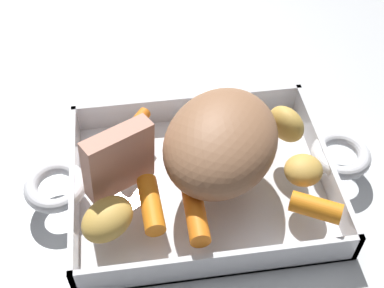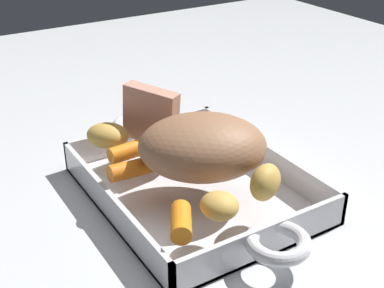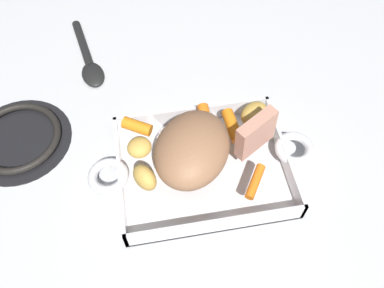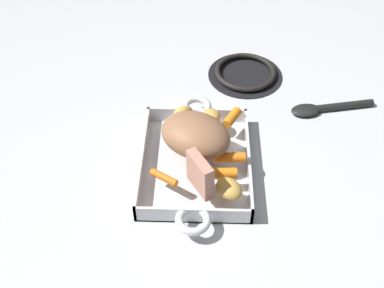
{
  "view_description": "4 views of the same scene",
  "coord_description": "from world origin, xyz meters",
  "px_view_note": "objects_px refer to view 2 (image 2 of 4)",
  "views": [
    {
      "loc": [
        0.06,
        0.37,
        0.5
      ],
      "look_at": [
        0.01,
        -0.02,
        0.06
      ],
      "focal_mm": 47.7,
      "sensor_mm": 36.0,
      "label": 1
    },
    {
      "loc": [
        -0.5,
        0.31,
        0.39
      ],
      "look_at": [
        0.03,
        -0.01,
        0.06
      ],
      "focal_mm": 49.62,
      "sensor_mm": 36.0,
      "label": 2
    },
    {
      "loc": [
        -0.08,
        -0.36,
        0.64
      ],
      "look_at": [
        -0.02,
        0.01,
        0.08
      ],
      "focal_mm": 37.26,
      "sensor_mm": 36.0,
      "label": 3
    },
    {
      "loc": [
        0.73,
        0.01,
        0.81
      ],
      "look_at": [
        -0.01,
        -0.01,
        0.06
      ],
      "focal_mm": 45.1,
      "sensor_mm": 36.0,
      "label": 4
    }
  ],
  "objects_px": {
    "baby_carrot_southwest": "(181,222)",
    "baby_carrot_northwest": "(133,150)",
    "roast_slice_thick": "(151,115)",
    "potato_whole": "(108,135)",
    "potato_halved": "(219,206)",
    "baby_carrot_short": "(135,168)",
    "pork_roast": "(206,145)",
    "roasting_dish": "(194,186)",
    "baby_carrot_northeast": "(203,128)",
    "potato_golden_large": "(265,182)"
  },
  "relations": [
    {
      "from": "baby_carrot_southwest",
      "to": "baby_carrot_northwest",
      "type": "height_order",
      "value": "baby_carrot_southwest"
    },
    {
      "from": "baby_carrot_northwest",
      "to": "roast_slice_thick",
      "type": "bearing_deg",
      "value": -55.89
    },
    {
      "from": "baby_carrot_southwest",
      "to": "potato_whole",
      "type": "height_order",
      "value": "potato_whole"
    },
    {
      "from": "baby_carrot_northwest",
      "to": "potato_halved",
      "type": "xyz_separation_m",
      "value": [
        -0.17,
        -0.02,
        0.0
      ]
    },
    {
      "from": "baby_carrot_northwest",
      "to": "baby_carrot_short",
      "type": "height_order",
      "value": "baby_carrot_short"
    },
    {
      "from": "pork_roast",
      "to": "roast_slice_thick",
      "type": "distance_m",
      "value": 0.11
    },
    {
      "from": "roasting_dish",
      "to": "potato_whole",
      "type": "relative_size",
      "value": 6.92
    },
    {
      "from": "roasting_dish",
      "to": "potato_whole",
      "type": "bearing_deg",
      "value": 32.93
    },
    {
      "from": "pork_roast",
      "to": "baby_carrot_short",
      "type": "height_order",
      "value": "pork_roast"
    },
    {
      "from": "roast_slice_thick",
      "to": "baby_carrot_southwest",
      "type": "xyz_separation_m",
      "value": [
        -0.2,
        0.07,
        -0.03
      ]
    },
    {
      "from": "baby_carrot_southwest",
      "to": "baby_carrot_short",
      "type": "height_order",
      "value": "same"
    },
    {
      "from": "roasting_dish",
      "to": "baby_carrot_northeast",
      "type": "relative_size",
      "value": 6.42
    },
    {
      "from": "pork_roast",
      "to": "roast_slice_thick",
      "type": "height_order",
      "value": "roast_slice_thick"
    },
    {
      "from": "baby_carrot_short",
      "to": "roast_slice_thick",
      "type": "bearing_deg",
      "value": -39.96
    },
    {
      "from": "baby_carrot_northeast",
      "to": "baby_carrot_short",
      "type": "bearing_deg",
      "value": 112.91
    },
    {
      "from": "pork_roast",
      "to": "potato_whole",
      "type": "bearing_deg",
      "value": 30.23
    },
    {
      "from": "pork_roast",
      "to": "baby_carrot_northwest",
      "type": "distance_m",
      "value": 0.11
    },
    {
      "from": "baby_carrot_short",
      "to": "baby_carrot_northwest",
      "type": "bearing_deg",
      "value": -23.07
    },
    {
      "from": "baby_carrot_short",
      "to": "potato_halved",
      "type": "distance_m",
      "value": 0.13
    },
    {
      "from": "baby_carrot_northwest",
      "to": "potato_golden_large",
      "type": "distance_m",
      "value": 0.19
    },
    {
      "from": "roasting_dish",
      "to": "baby_carrot_northeast",
      "type": "height_order",
      "value": "baby_carrot_northeast"
    },
    {
      "from": "roast_slice_thick",
      "to": "potato_whole",
      "type": "relative_size",
      "value": 1.32
    },
    {
      "from": "potato_whole",
      "to": "potato_golden_large",
      "type": "distance_m",
      "value": 0.24
    },
    {
      "from": "baby_carrot_northeast",
      "to": "roasting_dish",
      "type": "bearing_deg",
      "value": 140.41
    },
    {
      "from": "roast_slice_thick",
      "to": "potato_whole",
      "type": "height_order",
      "value": "roast_slice_thick"
    },
    {
      "from": "baby_carrot_southwest",
      "to": "baby_carrot_northeast",
      "type": "height_order",
      "value": "baby_carrot_southwest"
    },
    {
      "from": "baby_carrot_southwest",
      "to": "potato_halved",
      "type": "distance_m",
      "value": 0.05
    },
    {
      "from": "roasting_dish",
      "to": "baby_carrot_northwest",
      "type": "bearing_deg",
      "value": 40.92
    },
    {
      "from": "baby_carrot_short",
      "to": "potato_golden_large",
      "type": "distance_m",
      "value": 0.16
    },
    {
      "from": "roasting_dish",
      "to": "baby_carrot_southwest",
      "type": "relative_size",
      "value": 7.61
    },
    {
      "from": "roasting_dish",
      "to": "pork_roast",
      "type": "bearing_deg",
      "value": -166.51
    },
    {
      "from": "roasting_dish",
      "to": "potato_halved",
      "type": "distance_m",
      "value": 0.12
    },
    {
      "from": "pork_roast",
      "to": "potato_whole",
      "type": "distance_m",
      "value": 0.15
    },
    {
      "from": "baby_carrot_northeast",
      "to": "potato_golden_large",
      "type": "xyz_separation_m",
      "value": [
        -0.18,
        0.03,
        0.01
      ]
    },
    {
      "from": "roast_slice_thick",
      "to": "baby_carrot_northwest",
      "type": "relative_size",
      "value": 1.18
    },
    {
      "from": "baby_carrot_southwest",
      "to": "baby_carrot_northwest",
      "type": "xyz_separation_m",
      "value": [
        0.17,
        -0.03,
        -0.0
      ]
    },
    {
      "from": "potato_golden_large",
      "to": "baby_carrot_short",
      "type": "bearing_deg",
      "value": 40.51
    },
    {
      "from": "roasting_dish",
      "to": "baby_carrot_southwest",
      "type": "height_order",
      "value": "baby_carrot_southwest"
    },
    {
      "from": "roasting_dish",
      "to": "roast_slice_thick",
      "type": "distance_m",
      "value": 0.12
    },
    {
      "from": "roast_slice_thick",
      "to": "pork_roast",
      "type": "bearing_deg",
      "value": -171.56
    },
    {
      "from": "baby_carrot_short",
      "to": "potato_halved",
      "type": "xyz_separation_m",
      "value": [
        -0.13,
        -0.04,
        0.0
      ]
    },
    {
      "from": "pork_roast",
      "to": "potato_whole",
      "type": "height_order",
      "value": "pork_roast"
    },
    {
      "from": "baby_carrot_southwest",
      "to": "baby_carrot_short",
      "type": "xyz_separation_m",
      "value": [
        0.13,
        -0.01,
        -0.0
      ]
    },
    {
      "from": "roasting_dish",
      "to": "potato_golden_large",
      "type": "height_order",
      "value": "potato_golden_large"
    },
    {
      "from": "baby_carrot_northwest",
      "to": "potato_halved",
      "type": "relative_size",
      "value": 1.53
    },
    {
      "from": "potato_whole",
      "to": "potato_golden_large",
      "type": "relative_size",
      "value": 1.18
    },
    {
      "from": "baby_carrot_southwest",
      "to": "potato_golden_large",
      "type": "relative_size",
      "value": 1.07
    },
    {
      "from": "baby_carrot_short",
      "to": "potato_halved",
      "type": "relative_size",
      "value": 1.55
    },
    {
      "from": "roasting_dish",
      "to": "baby_carrot_northeast",
      "type": "bearing_deg",
      "value": -39.59
    },
    {
      "from": "baby_carrot_northwest",
      "to": "potato_golden_large",
      "type": "xyz_separation_m",
      "value": [
        -0.17,
        -0.09,
        0.01
      ]
    }
  ]
}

